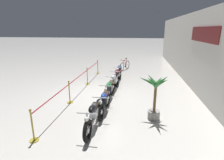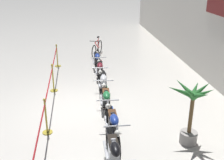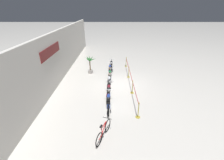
% 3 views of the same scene
% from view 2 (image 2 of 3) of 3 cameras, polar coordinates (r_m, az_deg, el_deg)
% --- Properties ---
extents(ground_plane, '(120.00, 120.00, 0.00)m').
position_cam_2_polar(ground_plane, '(9.33, -5.82, -5.45)').
color(ground_plane, silver).
extents(motorcycle_blue_0, '(2.28, 0.62, 0.93)m').
position_cam_2_polar(motorcycle_blue_0, '(12.21, -3.05, 3.68)').
color(motorcycle_blue_0, black).
rests_on(motorcycle_blue_0, ground).
extents(motorcycle_maroon_1, '(2.32, 0.62, 0.94)m').
position_cam_2_polar(motorcycle_maroon_1, '(11.01, -2.45, 1.71)').
color(motorcycle_maroon_1, black).
rests_on(motorcycle_maroon_1, ground).
extents(motorcycle_silver_2, '(2.18, 0.62, 0.96)m').
position_cam_2_polar(motorcycle_silver_2, '(9.72, -1.74, -1.12)').
color(motorcycle_silver_2, black).
rests_on(motorcycle_silver_2, ground).
extents(motorcycle_green_3, '(2.27, 0.62, 0.93)m').
position_cam_2_polar(motorcycle_green_3, '(8.53, -1.17, -4.65)').
color(motorcycle_green_3, black).
rests_on(motorcycle_green_3, ground).
extents(motorcycle_blue_4, '(2.11, 0.62, 0.92)m').
position_cam_2_polar(motorcycle_blue_4, '(7.31, 0.26, -9.50)').
color(motorcycle_blue_4, black).
rests_on(motorcycle_blue_4, ground).
extents(motorcycle_black_5, '(2.27, 0.62, 0.93)m').
position_cam_2_polar(motorcycle_black_5, '(6.30, 0.40, -15.29)').
color(motorcycle_black_5, black).
rests_on(motorcycle_black_5, ground).
extents(bicycle, '(1.59, 0.73, 0.95)m').
position_cam_2_polar(bicycle, '(14.63, -3.05, 6.41)').
color(bicycle, black).
rests_on(bicycle, ground).
extents(potted_palm_left_of_row, '(1.21, 1.09, 1.74)m').
position_cam_2_polar(potted_palm_left_of_row, '(7.30, 15.79, -5.85)').
color(potted_palm_left_of_row, gray).
rests_on(potted_palm_left_of_row, ground).
extents(stanchion_far_left, '(8.66, 0.28, 1.05)m').
position_cam_2_polar(stanchion_far_left, '(10.28, -12.04, 1.19)').
color(stanchion_far_left, gold).
rests_on(stanchion_far_left, ground).
extents(stanchion_mid_left, '(0.28, 0.28, 1.05)m').
position_cam_2_polar(stanchion_mid_left, '(10.53, -11.84, -0.39)').
color(stanchion_mid_left, gold).
rests_on(stanchion_mid_left, ground).
extents(stanchion_mid_right, '(0.28, 0.28, 1.05)m').
position_cam_2_polar(stanchion_mid_right, '(7.95, -13.18, -8.20)').
color(stanchion_mid_right, gold).
rests_on(stanchion_mid_right, ground).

